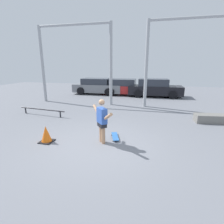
{
  "coord_description": "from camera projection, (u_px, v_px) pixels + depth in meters",
  "views": [
    {
      "loc": [
        1.72,
        -5.16,
        2.6
      ],
      "look_at": [
        0.02,
        1.7,
        0.68
      ],
      "focal_mm": 28.0,
      "sensor_mm": 36.0,
      "label": 1
    }
  ],
  "objects": [
    {
      "name": "skateboard",
      "position": [
        115.0,
        136.0,
        6.39
      ],
      "size": [
        0.45,
        0.81,
        0.08
      ],
      "rotation": [
        0.0,
        0.0,
        -1.24
      ],
      "color": "#2D66B2",
      "rests_on": "ground_plane"
    },
    {
      "name": "parked_car_red",
      "position": [
        124.0,
        87.0,
        15.49
      ],
      "size": [
        4.08,
        1.99,
        1.39
      ],
      "rotation": [
        0.0,
        0.0,
        0.02
      ],
      "color": "red",
      "rests_on": "ground_plane"
    },
    {
      "name": "traffic_cone",
      "position": [
        46.0,
        134.0,
        6.02
      ],
      "size": [
        0.44,
        0.44,
        0.58
      ],
      "color": "black",
      "rests_on": "ground_plane"
    },
    {
      "name": "grind_rail",
      "position": [
        42.0,
        110.0,
        9.24
      ],
      "size": [
        2.78,
        0.37,
        0.35
      ],
      "rotation": [
        0.0,
        0.0,
        -0.11
      ],
      "color": "black",
      "rests_on": "ground_plane"
    },
    {
      "name": "canopy_support_right",
      "position": [
        191.0,
        55.0,
        9.87
      ],
      "size": [
        5.17,
        0.2,
        5.14
      ],
      "color": "#A5A8AD",
      "rests_on": "ground_plane"
    },
    {
      "name": "parked_car_grey",
      "position": [
        98.0,
        86.0,
        15.96
      ],
      "size": [
        4.43,
        2.0,
        1.41
      ],
      "rotation": [
        0.0,
        0.0,
        0.02
      ],
      "color": "slate",
      "rests_on": "ground_plane"
    },
    {
      "name": "parked_car_black",
      "position": [
        155.0,
        88.0,
        14.62
      ],
      "size": [
        4.43,
        1.96,
        1.48
      ],
      "rotation": [
        0.0,
        0.0,
        0.04
      ],
      "color": "black",
      "rests_on": "ground_plane"
    },
    {
      "name": "ground_plane",
      "position": [
        99.0,
        144.0,
        5.91
      ],
      "size": [
        36.0,
        36.0,
        0.0
      ],
      "primitive_type": "plane",
      "color": "slate"
    },
    {
      "name": "canopy_support_left",
      "position": [
        75.0,
        56.0,
        11.53
      ],
      "size": [
        5.17,
        0.2,
        5.14
      ],
      "color": "#A5A8AD",
      "rests_on": "ground_plane"
    },
    {
      "name": "skateboarder",
      "position": [
        102.0,
        120.0,
        5.84
      ],
      "size": [
        1.0,
        1.1,
        1.52
      ],
      "rotation": [
        0.0,
        0.0,
        -0.84
      ],
      "color": "tan",
      "rests_on": "ground_plane"
    },
    {
      "name": "grind_box",
      "position": [
        219.0,
        119.0,
        8.06
      ],
      "size": [
        2.19,
        0.87,
        0.38
      ],
      "primitive_type": "cube",
      "rotation": [
        0.0,
        0.0,
        0.13
      ],
      "color": "slate",
      "rests_on": "ground_plane"
    }
  ]
}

